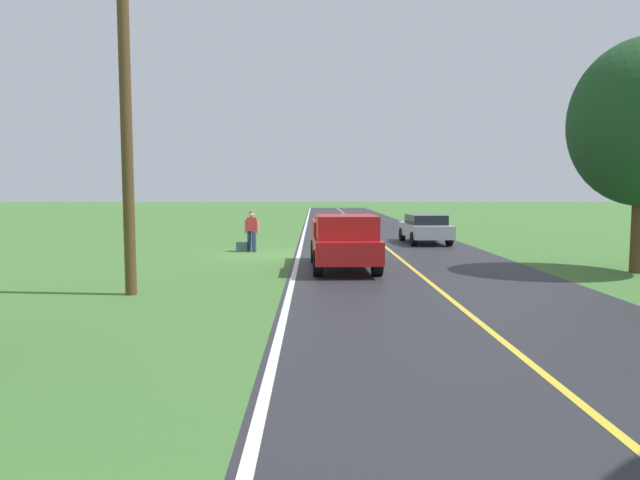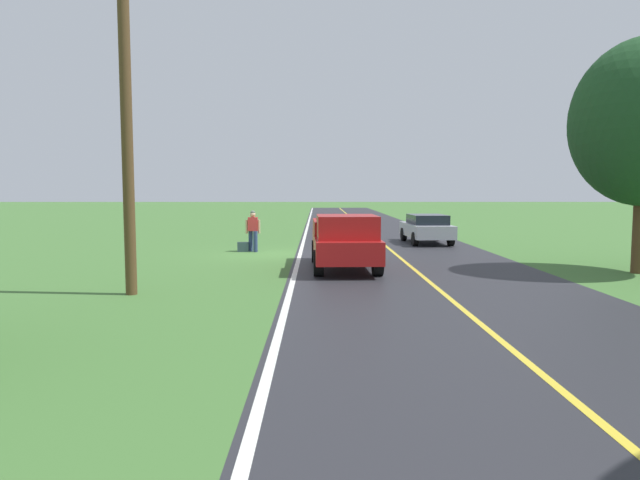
% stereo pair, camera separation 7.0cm
% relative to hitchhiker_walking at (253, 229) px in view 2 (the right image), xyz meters
% --- Properties ---
extents(ground_plane, '(200.00, 200.00, 0.00)m').
position_rel_hitchhiker_walking_xyz_m(ground_plane, '(-0.84, 0.95, -0.98)').
color(ground_plane, '#427033').
extents(road_surface, '(8.15, 120.00, 0.00)m').
position_rel_hitchhiker_walking_xyz_m(road_surface, '(-5.91, 0.95, -0.98)').
color(road_surface, '#28282D').
rests_on(road_surface, ground).
extents(lane_edge_line, '(0.16, 117.60, 0.00)m').
position_rel_hitchhiker_walking_xyz_m(lane_edge_line, '(-2.02, 0.95, -0.98)').
color(lane_edge_line, silver).
rests_on(lane_edge_line, ground).
extents(lane_centre_line, '(0.14, 117.60, 0.00)m').
position_rel_hitchhiker_walking_xyz_m(lane_centre_line, '(-5.91, 0.95, -0.98)').
color(lane_centre_line, gold).
rests_on(lane_centre_line, ground).
extents(hitchhiker_walking, '(0.62, 0.51, 1.75)m').
position_rel_hitchhiker_walking_xyz_m(hitchhiker_walking, '(0.00, 0.00, 0.00)').
color(hitchhiker_walking, navy).
rests_on(hitchhiker_walking, ground).
extents(suitcase_carried, '(0.46, 0.21, 0.41)m').
position_rel_hitchhiker_walking_xyz_m(suitcase_carried, '(0.42, 0.09, -0.77)').
color(suitcase_carried, '#384C56').
rests_on(suitcase_carried, ground).
extents(pickup_truck_passing, '(2.21, 5.45, 1.82)m').
position_rel_hitchhiker_walking_xyz_m(pickup_truck_passing, '(-3.62, 5.43, -0.01)').
color(pickup_truck_passing, '#B21919').
rests_on(pickup_truck_passing, ground).
extents(sedan_near_oncoming, '(2.06, 4.47, 1.41)m').
position_rel_hitchhiker_walking_xyz_m(sedan_near_oncoming, '(-8.08, -3.76, -0.23)').
color(sedan_near_oncoming, '#B2B7C1').
rests_on(sedan_near_oncoming, ground).
extents(utility_pole_roadside, '(0.28, 0.28, 7.52)m').
position_rel_hitchhiker_walking_xyz_m(utility_pole_roadside, '(1.93, 9.90, 2.78)').
color(utility_pole_roadside, brown).
rests_on(utility_pole_roadside, ground).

